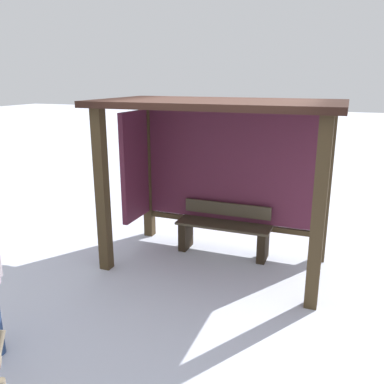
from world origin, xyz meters
TOP-DOWN VIEW (x-y plane):
  - ground_plane at (0.00, 0.00)m, footprint 60.00×60.00m
  - bus_shelter at (-0.12, 0.24)m, footprint 3.19×1.75m
  - bench_left_inside at (0.00, 0.41)m, footprint 1.43×0.41m

SIDE VIEW (x-z plane):
  - ground_plane at x=0.00m, z-range 0.00..0.00m
  - bench_left_inside at x=0.00m, z-range -0.02..0.75m
  - bus_shelter at x=-0.12m, z-range 0.50..2.83m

